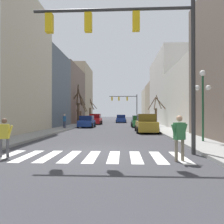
% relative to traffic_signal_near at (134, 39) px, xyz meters
% --- Properties ---
extents(ground_plane, '(240.00, 240.00, 0.00)m').
position_rel_traffic_signal_near_xyz_m(ground_plane, '(-1.76, 0.31, -5.05)').
color(ground_plane, '#38383D').
extents(sidewalk_right, '(2.23, 90.00, 0.15)m').
position_rel_traffic_signal_near_xyz_m(sidewalk_right, '(3.94, 0.31, -4.98)').
color(sidewalk_right, gray).
rests_on(sidewalk_right, ground_plane).
extents(building_row_left, '(6.00, 53.51, 13.07)m').
position_rel_traffic_signal_near_xyz_m(building_row_left, '(-11.57, 21.30, 0.76)').
color(building_row_left, beige).
rests_on(building_row_left, ground_plane).
extents(building_row_right, '(6.00, 62.23, 11.49)m').
position_rel_traffic_signal_near_xyz_m(building_row_right, '(8.05, 24.88, -0.19)').
color(building_row_right, '#66564C').
rests_on(building_row_right, ground_plane).
extents(crosswalk_stripes, '(7.65, 2.60, 0.01)m').
position_rel_traffic_signal_near_xyz_m(crosswalk_stripes, '(-1.76, -0.68, -5.05)').
color(crosswalk_stripes, white).
rests_on(crosswalk_stripes, ground_plane).
extents(traffic_signal_near, '(7.17, 0.28, 6.80)m').
position_rel_traffic_signal_near_xyz_m(traffic_signal_near, '(0.00, 0.00, 0.00)').
color(traffic_signal_near, '#2D2D2D').
rests_on(traffic_signal_near, ground_plane).
extents(traffic_signal_far, '(6.26, 0.28, 6.08)m').
position_rel_traffic_signal_near_xyz_m(traffic_signal_far, '(0.26, 39.06, -0.56)').
color(traffic_signal_far, '#2D2D2D').
rests_on(traffic_signal_far, ground_plane).
extents(street_lamp_right_corner, '(0.95, 0.36, 4.21)m').
position_rel_traffic_signal_near_xyz_m(street_lamp_right_corner, '(4.24, 3.52, -1.92)').
color(street_lamp_right_corner, '#1E4C2D').
rests_on(street_lamp_right_corner, sidewalk_right).
extents(car_parked_right_mid, '(2.12, 4.29, 1.54)m').
position_rel_traffic_signal_near_xyz_m(car_parked_right_mid, '(1.64, 19.60, -4.33)').
color(car_parked_right_mid, '#236B38').
rests_on(car_parked_right_mid, ground_plane).
extents(car_parked_left_near, '(2.12, 4.24, 1.77)m').
position_rel_traffic_signal_near_xyz_m(car_parked_left_near, '(-5.16, 26.78, -4.23)').
color(car_parked_left_near, red).
rests_on(car_parked_left_near, ground_plane).
extents(car_parked_right_far, '(2.00, 4.73, 1.76)m').
position_rel_traffic_signal_near_xyz_m(car_parked_right_far, '(1.70, 11.36, -4.24)').
color(car_parked_right_far, '#A38423').
rests_on(car_parked_right_far, ground_plane).
extents(car_driving_toward_lane, '(1.98, 4.20, 1.53)m').
position_rel_traffic_signal_near_xyz_m(car_driving_toward_lane, '(-5.23, 18.65, -4.33)').
color(car_driving_toward_lane, navy).
rests_on(car_driving_toward_lane, ground_plane).
extents(car_driving_away_lane, '(2.05, 4.26, 1.59)m').
position_rel_traffic_signal_near_xyz_m(car_driving_away_lane, '(-0.90, 33.96, -4.31)').
color(car_driving_away_lane, navy).
rests_on(car_driving_away_lane, ground_plane).
extents(pedestrian_waiting_at_curb, '(0.70, 0.39, 1.71)m').
position_rel_traffic_signal_near_xyz_m(pedestrian_waiting_at_curb, '(1.61, -1.41, -4.05)').
color(pedestrian_waiting_at_curb, '#7A705B').
rests_on(pedestrian_waiting_at_curb, ground_plane).
extents(pedestrian_on_right_sidewalk, '(0.68, 0.28, 1.58)m').
position_rel_traffic_signal_near_xyz_m(pedestrian_on_right_sidewalk, '(-5.32, -0.98, -4.12)').
color(pedestrian_on_right_sidewalk, '#4C4C51').
rests_on(pedestrian_on_right_sidewalk, ground_plane).
extents(pedestrian_crossing_street, '(0.54, 0.55, 1.60)m').
position_rel_traffic_signal_near_xyz_m(pedestrian_crossing_street, '(-7.19, 14.99, -3.96)').
color(pedestrian_crossing_street, '#282D47').
rests_on(pedestrian_crossing_street, sidewalk_left).
extents(street_tree_right_near, '(1.95, 1.36, 4.08)m').
position_rel_traffic_signal_near_xyz_m(street_tree_right_near, '(-7.03, 24.18, -3.16)').
color(street_tree_right_near, brown).
rests_on(street_tree_right_near, sidewalk_left).
extents(street_tree_left_near, '(2.55, 1.74, 6.48)m').
position_rel_traffic_signal_near_xyz_m(street_tree_left_near, '(-7.89, 26.00, -1.97)').
color(street_tree_left_near, '#473828').
rests_on(street_tree_left_near, sidewalk_left).
extents(street_tree_left_far, '(2.49, 2.01, 4.14)m').
position_rel_traffic_signal_near_xyz_m(street_tree_left_far, '(3.91, 19.47, -3.09)').
color(street_tree_left_far, brown).
rests_on(street_tree_left_far, sidewalk_right).
extents(street_tree_right_far, '(1.56, 1.91, 4.77)m').
position_rel_traffic_signal_near_xyz_m(street_tree_right_far, '(-7.14, 34.67, -2.93)').
color(street_tree_right_far, brown).
rests_on(street_tree_right_far, sidewalk_left).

